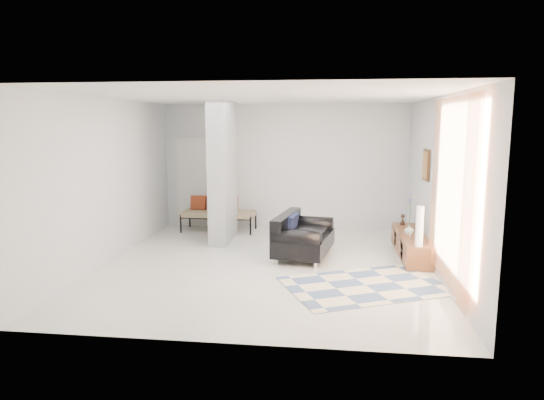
# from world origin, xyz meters

# --- Properties ---
(floor) EXTENTS (6.00, 6.00, 0.00)m
(floor) POSITION_xyz_m (0.00, 0.00, 0.00)
(floor) COLOR beige
(floor) RESTS_ON ground
(ceiling) EXTENTS (6.00, 6.00, 0.00)m
(ceiling) POSITION_xyz_m (0.00, 0.00, 2.80)
(ceiling) COLOR white
(ceiling) RESTS_ON wall_back
(wall_back) EXTENTS (6.00, 0.00, 6.00)m
(wall_back) POSITION_xyz_m (0.00, 3.00, 1.40)
(wall_back) COLOR silver
(wall_back) RESTS_ON ground
(wall_front) EXTENTS (6.00, 0.00, 6.00)m
(wall_front) POSITION_xyz_m (0.00, -3.00, 1.40)
(wall_front) COLOR silver
(wall_front) RESTS_ON ground
(wall_left) EXTENTS (0.00, 6.00, 6.00)m
(wall_left) POSITION_xyz_m (-2.75, 0.00, 1.40)
(wall_left) COLOR silver
(wall_left) RESTS_ON ground
(wall_right) EXTENTS (0.00, 6.00, 6.00)m
(wall_right) POSITION_xyz_m (2.75, 0.00, 1.40)
(wall_right) COLOR silver
(wall_right) RESTS_ON ground
(partition_column) EXTENTS (0.35, 1.20, 2.80)m
(partition_column) POSITION_xyz_m (-1.10, 1.60, 1.40)
(partition_column) COLOR #9DA1A3
(partition_column) RESTS_ON floor
(hallway_door) EXTENTS (0.85, 0.06, 2.04)m
(hallway_door) POSITION_xyz_m (-2.10, 2.96, 1.02)
(hallway_door) COLOR silver
(hallway_door) RESTS_ON floor
(curtain) EXTENTS (0.00, 2.55, 2.55)m
(curtain) POSITION_xyz_m (2.67, -1.15, 1.45)
(curtain) COLOR #FB8542
(curtain) RESTS_ON wall_right
(wall_art) EXTENTS (0.04, 0.45, 0.55)m
(wall_art) POSITION_xyz_m (2.72, 0.90, 1.65)
(wall_art) COLOR #3C2310
(wall_art) RESTS_ON wall_right
(media_console) EXTENTS (0.45, 2.03, 0.80)m
(media_console) POSITION_xyz_m (2.52, 0.90, 0.20)
(media_console) COLOR brown
(media_console) RESTS_ON floor
(loveseat) EXTENTS (1.10, 1.60, 0.76)m
(loveseat) POSITION_xyz_m (0.54, 0.62, 0.36)
(loveseat) COLOR silver
(loveseat) RESTS_ON floor
(daybed) EXTENTS (1.60, 0.71, 0.77)m
(daybed) POSITION_xyz_m (-1.43, 2.48, 0.42)
(daybed) COLOR black
(daybed) RESTS_ON floor
(area_rug) EXTENTS (2.73, 2.35, 0.01)m
(area_rug) POSITION_xyz_m (1.60, -0.90, 0.01)
(area_rug) COLOR beige
(area_rug) RESTS_ON floor
(cylinder_lamp) EXTENTS (0.12, 0.12, 0.65)m
(cylinder_lamp) POSITION_xyz_m (2.50, 0.02, 0.73)
(cylinder_lamp) COLOR beige
(cylinder_lamp) RESTS_ON media_console
(bronze_figurine) EXTENTS (0.11, 0.11, 0.21)m
(bronze_figurine) POSITION_xyz_m (2.47, 1.67, 0.51)
(bronze_figurine) COLOR black
(bronze_figurine) RESTS_ON media_console
(vase) EXTENTS (0.19, 0.19, 0.17)m
(vase) POSITION_xyz_m (2.47, 0.85, 0.49)
(vase) COLOR silver
(vase) RESTS_ON media_console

